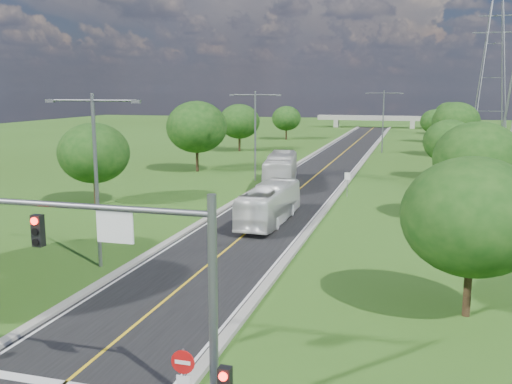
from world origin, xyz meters
TOP-DOWN VIEW (x-y plane):
  - ground at (0.00, 60.00)m, footprint 260.00×260.00m
  - road at (0.00, 66.00)m, footprint 8.00×150.00m
  - curb_left at (-4.25, 66.00)m, footprint 0.50×150.00m
  - curb_right at (4.25, 66.00)m, footprint 0.50×150.00m
  - signal_mast at (3.68, -1.00)m, footprint 8.54×0.33m
  - do_not_enter_right at (5.00, -1.52)m, footprint 0.76×0.11m
  - speed_limit_sign at (5.20, 37.98)m, footprint 0.55×0.09m
  - overpass at (0.00, 140.00)m, footprint 30.00×3.00m
  - streetlight_near_left at (-6.00, 12.00)m, footprint 5.90×0.25m
  - streetlight_mid_left at (-6.00, 45.00)m, footprint 5.90×0.25m
  - streetlight_far_right at (6.00, 78.00)m, footprint 5.90×0.25m
  - power_tower_far at (26.00, 115.00)m, footprint 9.00×6.40m
  - tree_lb at (-16.00, 28.00)m, footprint 6.30×6.30m
  - tree_lc at (-15.00, 50.00)m, footprint 7.56×7.56m
  - tree_ld at (-17.00, 74.00)m, footprint 6.72×6.72m
  - tree_le at (-14.50, 98.00)m, footprint 5.88×5.88m
  - tree_ra at (14.00, 10.00)m, footprint 6.30×6.30m
  - tree_rb at (16.00, 30.00)m, footprint 6.72×6.72m
  - tree_rc at (15.00, 52.00)m, footprint 5.88×5.88m
  - tree_rd at (17.00, 76.00)m, footprint 7.14×7.14m
  - tree_re at (14.50, 100.00)m, footprint 5.46×5.46m
  - tree_rf at (18.00, 120.00)m, footprint 6.30×6.30m
  - bus_outbound at (0.80, 25.19)m, footprint 2.63×10.57m
  - bus_inbound at (-2.37, 42.17)m, footprint 4.80×12.51m

SIDE VIEW (x-z plane):
  - ground at x=0.00m, z-range 0.00..0.00m
  - road at x=0.00m, z-range 0.00..0.06m
  - curb_left at x=-4.25m, z-range 0.00..0.22m
  - curb_right at x=4.25m, z-range 0.00..0.22m
  - bus_outbound at x=0.80m, z-range 0.06..3.00m
  - speed_limit_sign at x=5.20m, z-range 0.40..2.80m
  - bus_inbound at x=-2.37m, z-range 0.06..3.46m
  - do_not_enter_right at x=5.00m, z-range 0.52..3.02m
  - overpass at x=0.00m, z-range 0.81..4.01m
  - tree_re at x=14.50m, z-range 0.85..7.20m
  - tree_le at x=-14.50m, z-range 0.91..7.75m
  - tree_rc at x=15.00m, z-range 0.91..7.75m
  - tree_lb at x=-16.00m, z-range 0.98..8.31m
  - tree_ra at x=14.00m, z-range 0.98..8.31m
  - tree_rf at x=18.00m, z-range 0.98..8.31m
  - signal_mast at x=3.68m, z-range 1.31..8.51m
  - tree_ld at x=-17.00m, z-range 1.05..8.86m
  - tree_rb at x=16.00m, z-range 1.05..8.86m
  - tree_rd at x=17.00m, z-range 1.11..9.42m
  - tree_lc at x=-15.00m, z-range 1.18..9.97m
  - streetlight_near_left at x=-6.00m, z-range 0.94..10.94m
  - streetlight_mid_left at x=-6.00m, z-range 0.94..10.94m
  - streetlight_far_right at x=6.00m, z-range 0.94..10.94m
  - power_tower_far at x=26.00m, z-range 0.01..28.01m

